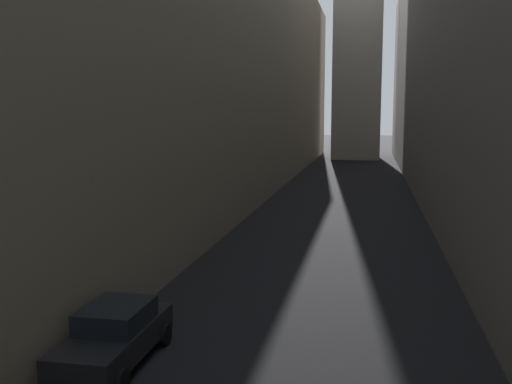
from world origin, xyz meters
The scene contains 3 objects.
ground_plane centered at (0.00, 48.00, 0.00)m, with size 264.00×264.00×0.00m, color black.
building_block_left centered at (-13.12, 50.00, 10.87)m, with size 15.25×108.00×21.75m, color gray.
parked_car_left_third centered at (-4.40, 19.38, 0.80)m, with size 1.90×4.46×1.57m.
Camera 1 is at (2.01, 5.53, 6.55)m, focal length 41.69 mm.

